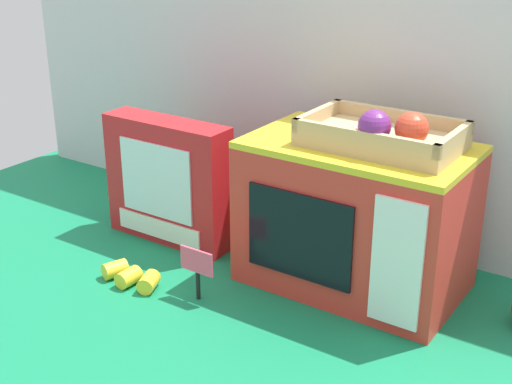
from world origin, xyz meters
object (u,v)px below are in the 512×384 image
(food_groups_crate, at_px, (384,136))
(cookie_set_box, at_px, (168,181))
(price_sign, at_px, (197,266))
(toy_microwave, at_px, (356,216))
(loose_toy_banana, at_px, (131,276))

(food_groups_crate, relative_size, cookie_set_box, 0.93)
(price_sign, bearing_deg, cookie_set_box, 141.00)
(toy_microwave, relative_size, price_sign, 3.94)
(food_groups_crate, height_order, price_sign, food_groups_crate)
(toy_microwave, bearing_deg, loose_toy_banana, -145.28)
(price_sign, bearing_deg, toy_microwave, 45.98)
(toy_microwave, relative_size, loose_toy_banana, 2.97)
(loose_toy_banana, bearing_deg, food_groups_crate, 31.01)
(cookie_set_box, xyz_separation_m, loose_toy_banana, (0.07, -0.19, -0.11))
(toy_microwave, xyz_separation_m, cookie_set_box, (-0.41, -0.04, -0.01))
(price_sign, bearing_deg, loose_toy_banana, -169.08)
(food_groups_crate, bearing_deg, cookie_set_box, -174.95)
(cookie_set_box, bearing_deg, toy_microwave, 6.20)
(food_groups_crate, bearing_deg, toy_microwave, 174.52)
(food_groups_crate, bearing_deg, loose_toy_banana, -148.99)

